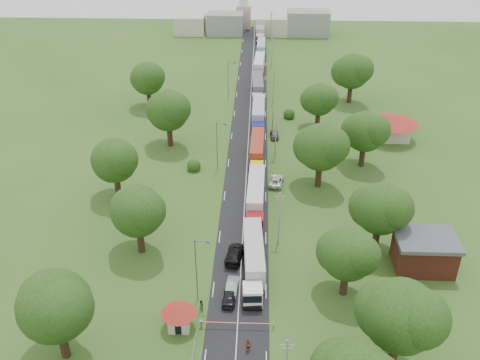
{
  "coord_description": "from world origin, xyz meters",
  "views": [
    {
      "loc": [
        2.22,
        -72.97,
        49.93
      ],
      "look_at": [
        -0.9,
        6.49,
        3.0
      ],
      "focal_mm": 40.0,
      "sensor_mm": 36.0,
      "label": 1
    }
  ],
  "objects_px": {
    "car_lane_front": "(229,296)",
    "car_lane_mid": "(232,286)",
    "guard_booth": "(179,314)",
    "info_sign": "(273,114)",
    "truck_0": "(254,259)",
    "boom_barrier": "(226,323)",
    "pedestrian_near": "(248,346)"
  },
  "relations": [
    {
      "from": "boom_barrier",
      "to": "info_sign",
      "type": "bearing_deg",
      "value": 83.76
    },
    {
      "from": "boom_barrier",
      "to": "guard_booth",
      "type": "relative_size",
      "value": 2.1
    },
    {
      "from": "guard_booth",
      "to": "info_sign",
      "type": "bearing_deg",
      "value": 78.32
    },
    {
      "from": "boom_barrier",
      "to": "car_lane_mid",
      "type": "relative_size",
      "value": 2.12
    },
    {
      "from": "boom_barrier",
      "to": "truck_0",
      "type": "xyz_separation_m",
      "value": [
        3.17,
        11.01,
        1.38
      ]
    },
    {
      "from": "guard_booth",
      "to": "truck_0",
      "type": "xyz_separation_m",
      "value": [
        9.01,
        11.01,
        0.11
      ]
    },
    {
      "from": "info_sign",
      "to": "truck_0",
      "type": "distance_m",
      "value": 49.12
    },
    {
      "from": "info_sign",
      "to": "truck_0",
      "type": "bearing_deg",
      "value": -93.96
    },
    {
      "from": "car_lane_front",
      "to": "car_lane_mid",
      "type": "bearing_deg",
      "value": -92.97
    },
    {
      "from": "info_sign",
      "to": "car_lane_front",
      "type": "height_order",
      "value": "info_sign"
    },
    {
      "from": "boom_barrier",
      "to": "truck_0",
      "type": "bearing_deg",
      "value": 73.94
    },
    {
      "from": "info_sign",
      "to": "pedestrian_near",
      "type": "distance_m",
      "value": 63.65
    },
    {
      "from": "truck_0",
      "to": "pedestrian_near",
      "type": "bearing_deg",
      "value": -91.43
    },
    {
      "from": "truck_0",
      "to": "car_lane_mid",
      "type": "relative_size",
      "value": 3.57
    },
    {
      "from": "info_sign",
      "to": "guard_booth",
      "type": "bearing_deg",
      "value": -101.68
    },
    {
      "from": "truck_0",
      "to": "car_lane_mid",
      "type": "distance_m",
      "value": 5.14
    },
    {
      "from": "car_lane_mid",
      "to": "pedestrian_near",
      "type": "height_order",
      "value": "pedestrian_near"
    },
    {
      "from": "boom_barrier",
      "to": "pedestrian_near",
      "type": "distance_m",
      "value": 4.49
    },
    {
      "from": "guard_booth",
      "to": "pedestrian_near",
      "type": "height_order",
      "value": "guard_booth"
    },
    {
      "from": "boom_barrier",
      "to": "truck_0",
      "type": "distance_m",
      "value": 11.54
    },
    {
      "from": "car_lane_mid",
      "to": "guard_booth",
      "type": "bearing_deg",
      "value": 52.29
    },
    {
      "from": "car_lane_mid",
      "to": "pedestrian_near",
      "type": "distance_m",
      "value": 10.78
    },
    {
      "from": "guard_booth",
      "to": "boom_barrier",
      "type": "bearing_deg",
      "value": 0.01
    },
    {
      "from": "guard_booth",
      "to": "car_lane_front",
      "type": "relative_size",
      "value": 1.01
    },
    {
      "from": "boom_barrier",
      "to": "car_lane_front",
      "type": "xyz_separation_m",
      "value": [
        0.1,
        5.0,
        -0.15
      ]
    },
    {
      "from": "boom_barrier",
      "to": "car_lane_mid",
      "type": "xyz_separation_m",
      "value": [
        0.36,
        7.0,
        -0.18
      ]
    },
    {
      "from": "car_lane_front",
      "to": "car_lane_mid",
      "type": "relative_size",
      "value": 1.0
    },
    {
      "from": "guard_booth",
      "to": "pedestrian_near",
      "type": "bearing_deg",
      "value": -22.02
    },
    {
      "from": "info_sign",
      "to": "car_lane_front",
      "type": "distance_m",
      "value": 55.42
    },
    {
      "from": "car_lane_mid",
      "to": "truck_0",
      "type": "bearing_deg",
      "value": -121.24
    },
    {
      "from": "truck_0",
      "to": "car_lane_front",
      "type": "distance_m",
      "value": 6.92
    },
    {
      "from": "car_lane_front",
      "to": "info_sign",
      "type": "bearing_deg",
      "value": -92.25
    }
  ]
}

